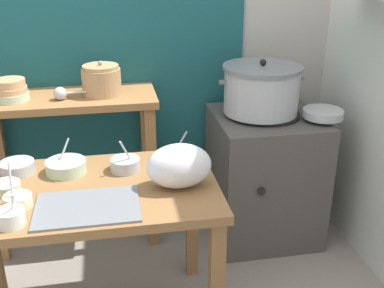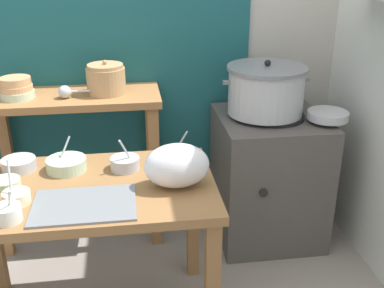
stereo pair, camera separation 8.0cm
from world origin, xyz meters
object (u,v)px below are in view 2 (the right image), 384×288
object	(u,v)px
ladle	(67,92)
prep_bowl_4	(178,156)
clay_pot	(106,79)
prep_bowl_7	(6,183)
bowl_stack_enamel	(16,88)
prep_bowl_5	(7,213)
prep_table	(88,208)
stove_block	(268,176)
prep_bowl_0	(66,164)
steamer_pot	(266,90)
plastic_bag	(177,166)
prep_bowl_2	(16,197)
back_shelf_table	(76,132)
prep_bowl_6	(19,164)
serving_tray	(84,205)
prep_bowl_3	(125,163)
wide_pan	(328,115)

from	to	relation	value
ladle	prep_bowl_4	size ratio (longest dim) A/B	1.74
clay_pot	prep_bowl_7	size ratio (longest dim) A/B	1.77
bowl_stack_enamel	prep_bowl_5	world-z (taller)	bowl_stack_enamel
prep_table	stove_block	distance (m)	1.19
ladle	prep_bowl_0	world-z (taller)	ladle
steamer_pot	plastic_bag	bearing A→B (deg)	-129.84
clay_pot	prep_bowl_2	world-z (taller)	clay_pot
prep_bowl_2	prep_bowl_0	bearing A→B (deg)	59.14
prep_bowl_5	prep_bowl_2	bearing A→B (deg)	87.58
prep_bowl_7	prep_bowl_4	bearing A→B (deg)	12.32
back_shelf_table	prep_bowl_6	bearing A→B (deg)	-110.19
prep_bowl_0	bowl_stack_enamel	bearing A→B (deg)	118.07
back_shelf_table	prep_table	bearing A→B (deg)	-81.93
serving_tray	prep_bowl_5	distance (m)	0.28
plastic_bag	prep_bowl_3	size ratio (longest dim) A/B	1.69
stove_block	prep_bowl_4	size ratio (longest dim) A/B	5.18
stove_block	plastic_bag	distance (m)	1.01
clay_pot	prep_bowl_5	xyz separation A→B (m)	(-0.35, -0.98, -0.23)
prep_bowl_2	wide_pan	bearing A→B (deg)	21.30
prep_table	prep_bowl_3	world-z (taller)	prep_bowl_3
serving_tray	wide_pan	distance (m)	1.43
plastic_bag	prep_bowl_0	size ratio (longest dim) A/B	1.53
prep_bowl_6	prep_bowl_7	xyz separation A→B (m)	(-0.02, -0.18, -0.01)
prep_bowl_0	prep_bowl_6	distance (m)	0.22
prep_bowl_0	prep_bowl_7	xyz separation A→B (m)	(-0.23, -0.14, -0.01)
back_shelf_table	wide_pan	distance (m)	1.41
prep_bowl_7	stove_block	bearing A→B (deg)	23.97
stove_block	wide_pan	xyz separation A→B (m)	(0.27, -0.13, 0.42)
prep_bowl_2	steamer_pot	bearing A→B (deg)	31.41
serving_tray	prep_bowl_5	xyz separation A→B (m)	(-0.27, -0.07, 0.03)
serving_tray	prep_bowl_2	bearing A→B (deg)	167.31
back_shelf_table	steamer_pot	world-z (taller)	steamer_pot
prep_table	prep_bowl_5	distance (m)	0.38
ladle	prep_bowl_0	size ratio (longest dim) A/B	1.47
plastic_bag	prep_bowl_6	xyz separation A→B (m)	(-0.69, 0.26, -0.07)
prep_bowl_2	prep_bowl_7	bearing A→B (deg)	117.14
back_shelf_table	prep_bowl_7	distance (m)	0.75
ladle	serving_tray	size ratio (longest dim) A/B	0.65
stove_block	prep_bowl_2	size ratio (longest dim) A/B	4.44
prep_bowl_0	prep_bowl_3	bearing A→B (deg)	-5.71
prep_table	prep_bowl_3	size ratio (longest dim) A/B	6.82
clay_pot	prep_bowl_0	distance (m)	0.65
prep_table	prep_bowl_7	size ratio (longest dim) A/B	9.20
ladle	prep_bowl_2	size ratio (longest dim) A/B	1.49
stove_block	prep_bowl_2	xyz separation A→B (m)	(-1.26, -0.72, 0.37)
prep_table	plastic_bag	size ratio (longest dim) A/B	4.03
steamer_pot	clay_pot	bearing A→B (deg)	172.85
wide_pan	prep_bowl_2	world-z (taller)	prep_bowl_2
stove_block	steamer_pot	bearing A→B (deg)	153.38
stove_block	prep_bowl_0	bearing A→B (deg)	-157.70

